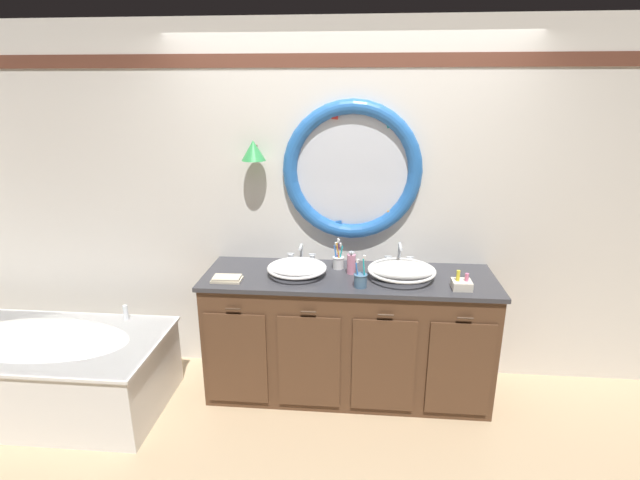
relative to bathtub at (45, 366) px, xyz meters
The scene contains 13 objects.
ground_plane 2.05m from the bathtub, ahead, with size 14.00×14.00×0.00m, color tan.
back_wall_assembly 2.37m from the bathtub, 19.66° to the left, with size 6.40×0.26×2.60m.
vanity_counter 2.11m from the bathtub, 10.57° to the left, with size 2.01×0.64×0.91m.
bathtub is the anchor object (origin of this frame).
sink_basin_left 1.86m from the bathtub, 11.88° to the left, with size 0.41×0.41×0.10m.
sink_basin_right 2.54m from the bathtub, ahead, with size 0.46×0.46×0.12m.
faucet_set_left 1.93m from the bathtub, 19.54° to the left, with size 0.21×0.12×0.15m.
faucet_set_right 2.59m from the bathtub, 13.96° to the left, with size 0.21×0.15×0.18m.
toothbrush_holder_left 2.15m from the bathtub, 14.55° to the left, with size 0.09×0.09×0.22m.
toothbrush_holder_right 2.25m from the bathtub, ahead, with size 0.09×0.09×0.22m.
soap_dispenser 2.23m from the bathtub, 11.49° to the left, with size 0.06×0.07×0.17m.
folded_hand_towel 1.41m from the bathtub, ahead, with size 0.20×0.12×0.03m.
toiletry_basket 2.88m from the bathtub, ahead, with size 0.12×0.12×0.13m.
Camera 1 is at (0.12, -2.81, 2.14)m, focal length 26.64 mm.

